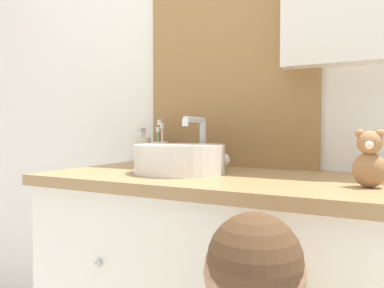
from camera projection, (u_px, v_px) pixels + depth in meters
wall_back at (254, 66)px, 1.46m from camera, size 3.20×0.18×2.50m
sink_basin at (180, 158)px, 1.26m from camera, size 0.31×0.36×0.19m
toothbrush_holder at (160, 152)px, 1.54m from camera, size 0.06×0.06×0.19m
soap_dispenser at (143, 150)px, 1.58m from camera, size 0.06×0.06×0.15m
teddy_bear at (369, 160)px, 0.94m from camera, size 0.08×0.07×0.15m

